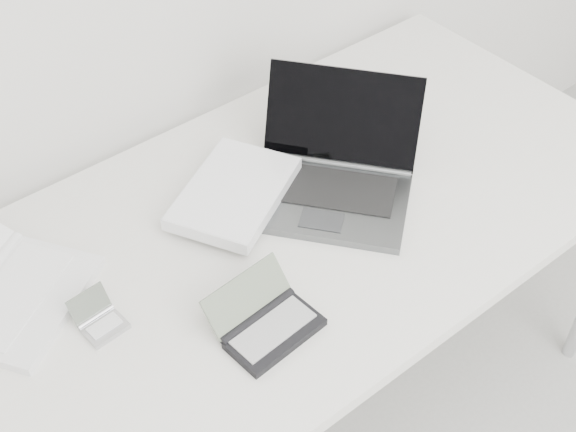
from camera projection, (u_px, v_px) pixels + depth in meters
desk at (287, 236)px, 1.66m from camera, size 1.60×0.80×0.73m
laptop_large at (290, 183)px, 1.66m from camera, size 0.57×0.47×0.21m
pda_silver at (100, 321)px, 1.43m from camera, size 0.08×0.09×0.06m
palmtop_charcoal at (267, 324)px, 1.42m from camera, size 0.18×0.16×0.08m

